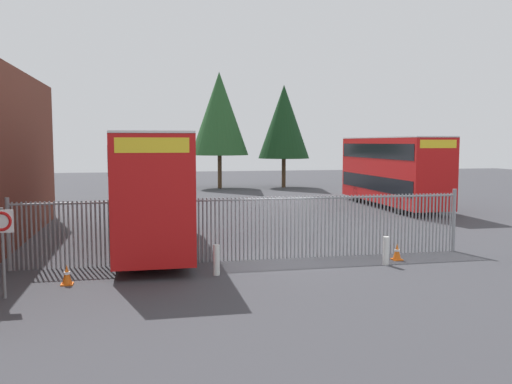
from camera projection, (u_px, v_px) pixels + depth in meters
ground_plane at (240, 225)px, 26.78m from camera, size 100.00×100.00×0.00m
palisade_fence at (250, 226)px, 18.66m from camera, size 15.73×0.14×2.35m
double_decker_bus_near_gate at (151, 185)px, 20.92m from camera, size 2.54×10.81×4.42m
double_decker_bus_behind_fence_left at (392, 169)px, 33.99m from camera, size 2.54×10.81×4.42m
bollard_near_left at (217, 260)px, 16.59m from camera, size 0.20×0.20×0.95m
bollard_center_front at (386, 251)px, 18.00m from camera, size 0.20×0.20×0.95m
traffic_cone_by_gate at (67, 275)px, 15.48m from camera, size 0.34×0.34×0.59m
traffic_cone_mid_forecourt at (397, 252)px, 18.75m from camera, size 0.34×0.34×0.59m
speed_limit_sign_post at (2, 232)px, 13.95m from camera, size 0.60×0.14×2.40m
tree_tall_back at (284, 122)px, 48.67m from camera, size 4.62×4.62×9.25m
tree_short_side at (219, 114)px, 47.73m from camera, size 5.12×5.12×10.28m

